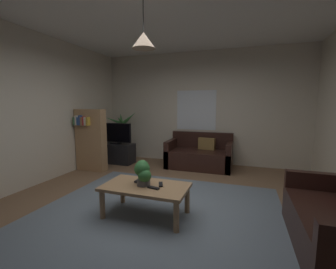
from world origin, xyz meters
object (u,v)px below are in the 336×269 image
at_px(couch_under_window, 199,156).
at_px(bookshelf_corner, 91,139).
at_px(pendant_lamp, 144,40).
at_px(book_on_table_0, 141,181).
at_px(remote_on_table_0, 153,188).
at_px(tv, 116,133).
at_px(coffee_table, 146,190).
at_px(tv_stand, 117,153).
at_px(remote_on_table_1, 161,184).
at_px(potted_palm_corner, 123,139).
at_px(potted_plant_on_table, 143,171).

xyz_separation_m(couch_under_window, bookshelf_corner, (-2.30, -1.05, 0.45)).
relative_size(couch_under_window, pendant_lamp, 2.36).
distance_m(book_on_table_0, remote_on_table_0, 0.30).
bearing_deg(tv, coffee_table, -50.76).
bearing_deg(book_on_table_0, pendant_lamp, -36.67).
bearing_deg(tv_stand, bookshelf_corner, -103.41).
height_order(book_on_table_0, remote_on_table_1, book_on_table_0).
bearing_deg(remote_on_table_1, tv_stand, 110.98).
distance_m(book_on_table_0, bookshelf_corner, 2.48).
xyz_separation_m(remote_on_table_1, tv_stand, (-2.09, 2.27, -0.19)).
xyz_separation_m(potted_palm_corner, bookshelf_corner, (-0.13, -1.23, 0.15)).
distance_m(tv, potted_palm_corner, 0.53).
relative_size(book_on_table_0, tv, 0.18).
relative_size(tv_stand, bookshelf_corner, 0.64).
distance_m(tv_stand, pendant_lamp, 3.64).
relative_size(tv_stand, tv, 1.04).
bearing_deg(potted_palm_corner, bookshelf_corner, -95.85).
height_order(potted_plant_on_table, pendant_lamp, pendant_lamp).
bearing_deg(tv, remote_on_table_0, -49.59).
xyz_separation_m(coffee_table, book_on_table_0, (-0.11, 0.08, 0.08)).
height_order(coffee_table, remote_on_table_0, remote_on_table_0).
height_order(couch_under_window, coffee_table, couch_under_window).
relative_size(potted_palm_corner, bookshelf_corner, 0.95).
relative_size(remote_on_table_0, remote_on_table_1, 1.00).
relative_size(couch_under_window, remote_on_table_0, 9.49).
bearing_deg(bookshelf_corner, pendant_lamp, -36.98).
bearing_deg(potted_palm_corner, book_on_table_0, -55.84).
distance_m(remote_on_table_0, pendant_lamp, 1.86).
bearing_deg(tv_stand, remote_on_table_1, -47.44).
bearing_deg(book_on_table_0, bookshelf_corner, 143.01).
height_order(remote_on_table_0, pendant_lamp, pendant_lamp).
xyz_separation_m(coffee_table, bookshelf_corner, (-2.08, 1.57, 0.36)).
bearing_deg(pendant_lamp, remote_on_table_0, -28.09).
distance_m(couch_under_window, bookshelf_corner, 2.57).
relative_size(remote_on_table_0, tv, 0.19).
xyz_separation_m(book_on_table_0, bookshelf_corner, (-1.97, 1.49, 0.28)).
height_order(couch_under_window, book_on_table_0, couch_under_window).
distance_m(coffee_table, tv_stand, 3.02).
height_order(remote_on_table_0, remote_on_table_1, same).
height_order(remote_on_table_0, tv_stand, tv_stand).
height_order(potted_plant_on_table, potted_palm_corner, potted_palm_corner).
relative_size(potted_plant_on_table, potted_palm_corner, 0.25).
relative_size(potted_plant_on_table, tv, 0.39).
distance_m(couch_under_window, book_on_table_0, 2.56).
height_order(couch_under_window, tv_stand, couch_under_window).
xyz_separation_m(book_on_table_0, remote_on_table_1, (0.30, -0.01, -0.00)).
height_order(remote_on_table_0, potted_plant_on_table, potted_plant_on_table).
xyz_separation_m(remote_on_table_1, tv, (-2.09, 2.25, 0.34)).
xyz_separation_m(potted_plant_on_table, tv_stand, (-1.86, 2.34, -0.36)).
height_order(book_on_table_0, tv, tv).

